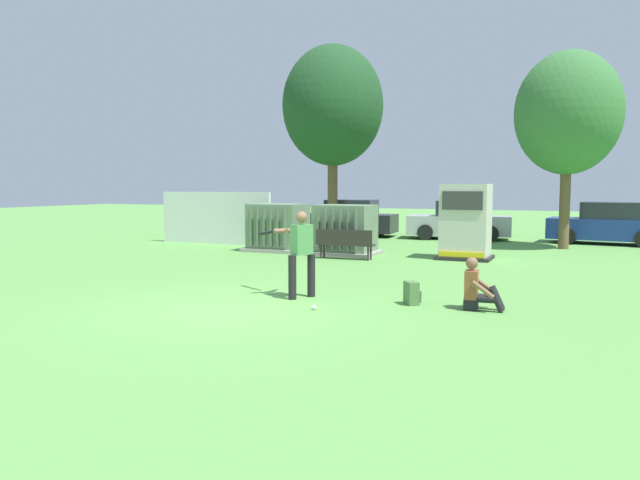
{
  "coord_description": "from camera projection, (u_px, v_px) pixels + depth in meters",
  "views": [
    {
      "loc": [
        5.9,
        -9.16,
        2.25
      ],
      "look_at": [
        0.28,
        3.5,
        1.0
      ],
      "focal_mm": 33.96,
      "sensor_mm": 36.0,
      "label": 1
    }
  ],
  "objects": [
    {
      "name": "fence_panel",
      "position": [
        215.0,
        218.0,
        23.32
      ],
      "size": [
        4.8,
        0.12,
        2.0
      ],
      "primitive_type": "cube",
      "color": "white",
      "rests_on": "ground"
    },
    {
      "name": "parked_car_rightmost",
      "position": [
        608.0,
        225.0,
        23.18
      ],
      "size": [
        4.36,
        2.25,
        1.62
      ],
      "color": "navy",
      "rests_on": "ground"
    },
    {
      "name": "parked_car_right_of_center",
      "position": [
        460.0,
        221.0,
        25.36
      ],
      "size": [
        4.39,
        2.34,
        1.62
      ],
      "color": "#B2B2B7",
      "rests_on": "ground"
    },
    {
      "name": "transformer_west",
      "position": [
        278.0,
        228.0,
        20.81
      ],
      "size": [
        2.1,
        1.7,
        1.62
      ],
      "color": "#9E9B93",
      "rests_on": "ground"
    },
    {
      "name": "generator_enclosure",
      "position": [
        466.0,
        222.0,
        18.46
      ],
      "size": [
        1.6,
        1.4,
        2.3
      ],
      "color": "#262626",
      "rests_on": "ground"
    },
    {
      "name": "parked_car_left_of_center",
      "position": [
        349.0,
        219.0,
        27.0
      ],
      "size": [
        4.3,
        2.13,
        1.62
      ],
      "color": "black",
      "rests_on": "ground"
    },
    {
      "name": "seated_spectator",
      "position": [
        477.0,
        289.0,
        10.95
      ],
      "size": [
        0.74,
        0.57,
        0.96
      ],
      "color": "black",
      "rests_on": "ground"
    },
    {
      "name": "park_bench",
      "position": [
        345.0,
        242.0,
        18.43
      ],
      "size": [
        1.81,
        0.46,
        0.92
      ],
      "color": "#2D2823",
      "rests_on": "ground"
    },
    {
      "name": "tree_left",
      "position": [
        333.0,
        106.0,
        25.56
      ],
      "size": [
        4.27,
        4.27,
        8.15
      ],
      "color": "brown",
      "rests_on": "ground"
    },
    {
      "name": "transformer_mid_west",
      "position": [
        345.0,
        230.0,
        19.7
      ],
      "size": [
        2.1,
        1.7,
        1.62
      ],
      "color": "#9E9B93",
      "rests_on": "ground"
    },
    {
      "name": "batter",
      "position": [
        300.0,
        249.0,
        12.09
      ],
      "size": [
        1.53,
        0.98,
        1.74
      ],
      "color": "black",
      "rests_on": "ground"
    },
    {
      "name": "sports_ball",
      "position": [
        314.0,
        307.0,
        10.97
      ],
      "size": [
        0.09,
        0.09,
        0.09
      ],
      "primitive_type": "sphere",
      "color": "white",
      "rests_on": "ground"
    },
    {
      "name": "backpack",
      "position": [
        412.0,
        293.0,
        11.45
      ],
      "size": [
        0.37,
        0.38,
        0.44
      ],
      "color": "#4C723F",
      "rests_on": "ground"
    },
    {
      "name": "ground_plane",
      "position": [
        227.0,
        310.0,
        10.93
      ],
      "size": [
        96.0,
        96.0,
        0.0
      ],
      "primitive_type": "plane",
      "color": "#5B9947"
    },
    {
      "name": "parked_car_leftmost",
      "position": [
        239.0,
        216.0,
        29.5
      ],
      "size": [
        4.34,
        2.22,
        1.62
      ],
      "color": "#B2B2B7",
      "rests_on": "ground"
    },
    {
      "name": "tree_center_left",
      "position": [
        568.0,
        113.0,
        21.12
      ],
      "size": [
        3.63,
        3.63,
        6.94
      ],
      "color": "brown",
      "rests_on": "ground"
    }
  ]
}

